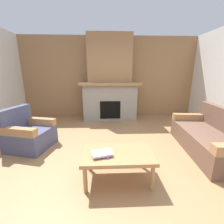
# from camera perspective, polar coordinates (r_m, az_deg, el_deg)

# --- Properties ---
(ground) EXTENTS (9.00, 9.00, 0.00)m
(ground) POSITION_cam_1_polar(r_m,az_deg,el_deg) (2.83, 0.87, -17.97)
(ground) COLOR #9E754C
(wall_back_wood_panel) EXTENTS (6.00, 0.12, 2.70)m
(wall_back_wood_panel) POSITION_cam_1_polar(r_m,az_deg,el_deg) (5.38, -0.98, 12.84)
(wall_back_wood_panel) COLOR #997047
(wall_back_wood_panel) RESTS_ON ground
(fireplace) EXTENTS (1.90, 0.82, 2.70)m
(fireplace) POSITION_cam_1_polar(r_m,az_deg,el_deg) (5.02, -0.85, 10.57)
(fireplace) COLOR gray
(fireplace) RESTS_ON ground
(couch) EXTENTS (1.01, 1.87, 0.85)m
(couch) POSITION_cam_1_polar(r_m,az_deg,el_deg) (3.57, 33.50, -8.26)
(couch) COLOR brown
(couch) RESTS_ON ground
(armchair) EXTENTS (0.92, 0.92, 0.85)m
(armchair) POSITION_cam_1_polar(r_m,az_deg,el_deg) (3.60, -29.09, -7.31)
(armchair) COLOR #474C6B
(armchair) RESTS_ON ground
(coffee_table) EXTENTS (1.00, 0.60, 0.43)m
(coffee_table) POSITION_cam_1_polar(r_m,az_deg,el_deg) (2.24, 2.20, -16.37)
(coffee_table) COLOR #A87A4C
(coffee_table) RESTS_ON ground
(book_stack_near_edge) EXTENTS (0.31, 0.27, 0.05)m
(book_stack_near_edge) POSITION_cam_1_polar(r_m,az_deg,el_deg) (2.15, -3.79, -15.42)
(book_stack_near_edge) COLOR #7A3D84
(book_stack_near_edge) RESTS_ON coffee_table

